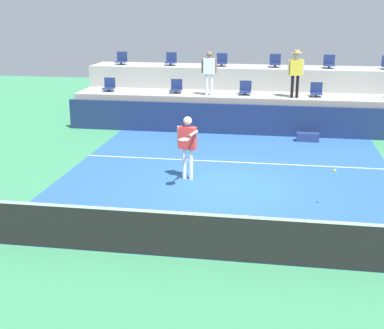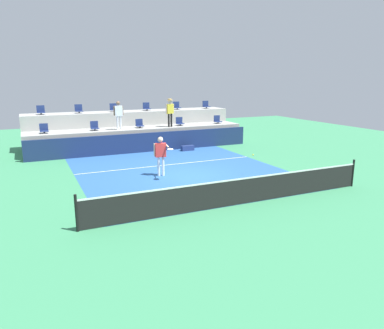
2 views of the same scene
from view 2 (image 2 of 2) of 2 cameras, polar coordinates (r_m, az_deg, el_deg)
ground_plane at (r=15.73m, az=-0.43°, el=-1.89°), size 40.00×40.00×0.00m
court_inner_paint at (r=16.61m, az=-1.85°, el=-1.06°), size 9.00×10.00×0.01m
court_service_line at (r=17.87m, az=-3.60°, el=-0.03°), size 9.00×0.06×0.00m
tennis_net at (r=12.20m, az=7.35°, el=-4.08°), size 10.48×0.08×1.07m
sponsor_backboard at (r=21.10m, az=-7.17°, el=3.45°), size 13.00×0.16×1.10m
seating_tier_lower at (r=22.31m, az=-8.20°, el=4.15°), size 13.00×1.80×1.25m
seating_tier_upper at (r=23.96m, az=-9.48°, el=5.76°), size 13.00×1.80×2.10m
stadium_chair_lower_far_left at (r=21.25m, az=-22.19°, el=5.14°), size 0.44×0.40×0.52m
stadium_chair_lower_left at (r=21.53m, az=-15.03°, el=5.76°), size 0.44×0.40×0.52m
stadium_chair_lower_center at (r=22.13m, az=-8.22°, el=6.27°), size 0.44×0.40×0.52m
stadium_chair_lower_right at (r=23.01m, az=-1.93°, el=6.67°), size 0.44×0.40×0.52m
stadium_chair_lower_far_right at (r=24.18m, az=4.02°, el=6.96°), size 0.44×0.40×0.52m
stadium_chair_upper_far_left at (r=22.95m, az=-22.62°, el=7.78°), size 0.44×0.40×0.52m
stadium_chair_upper_left at (r=23.14m, az=-17.33°, el=8.23°), size 0.44×0.40×0.52m
stadium_chair_upper_mid_left at (r=23.51m, az=-12.19°, el=8.60°), size 0.44×0.40×0.52m
stadium_chair_upper_mid_right at (r=24.07m, az=-7.13°, el=8.90°), size 0.44×0.40×0.52m
stadium_chair_upper_right at (r=24.79m, az=-2.42°, el=9.11°), size 0.44×0.40×0.52m
stadium_chair_upper_far_right at (r=25.71m, az=2.21°, el=9.26°), size 0.44×0.40×0.52m
tennis_player at (r=15.63m, az=-4.89°, el=1.92°), size 0.59×1.26×1.71m
spectator_in_white at (r=21.34m, az=-11.44°, el=7.95°), size 0.58×0.23×1.63m
spectator_with_hat at (r=22.27m, az=-3.48°, el=8.57°), size 0.58×0.47×1.71m
tennis_ball at (r=15.95m, az=9.55°, el=1.50°), size 0.07×0.07×0.07m
equipment_bag at (r=21.37m, az=-0.70°, el=2.59°), size 0.76×0.28×0.30m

